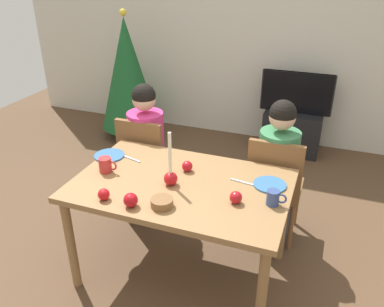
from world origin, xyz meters
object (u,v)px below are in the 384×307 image
Objects in this scene: apple_by_right_mug at (236,197)px; apple_far_edge at (187,166)px; dining_table at (181,194)px; christmas_tree at (127,74)px; tv_stand at (292,131)px; apple_by_left_plate at (104,194)px; tv at (297,93)px; plate_left at (109,155)px; plate_right at (270,185)px; chair_left at (146,160)px; chair_right at (275,183)px; mug_left at (106,165)px; person_right_child at (276,175)px; apple_near_candle at (131,200)px; person_left_child at (147,152)px; bowl_walnuts at (162,203)px; mug_right at (274,198)px; candle_centerpiece at (171,175)px.

apple_by_right_mug is 0.49m from apple_far_edge.
dining_table is 0.91× the size of christmas_tree.
tv_stand is 2.46m from apple_by_right_mug.
tv_stand is at bearing 78.83° from dining_table.
tv is at bearing 72.77° from apple_by_left_plate.
apple_by_right_mug is at bearing -91.50° from tv_stand.
tv_stand is at bearing 62.87° from plate_left.
plate_left is (-1.09, -2.13, 0.52)m from tv_stand.
christmas_tree reaches higher than plate_right.
chair_left and chair_right have the same top height.
christmas_tree is 2.29m from mug_left.
chair_left is at bearing -56.66° from christmas_tree.
chair_right is 0.07m from person_right_child.
chair_right is at bearing 49.22° from dining_table.
chair_right is 2.50m from christmas_tree.
chair_right is at bearing 31.47° from mug_left.
apple_near_candle is at bearing -67.47° from chair_left.
chair_left is at bearing -121.31° from tv.
tv is at bearing 78.83° from dining_table.
chair_right is 1.10m from person_left_child.
person_right_child is 8.72× the size of bowl_walnuts.
person_left_child is 15.30× the size of apple_by_right_mug.
chair_right is 6.72× the size of mug_left.
plate_left is at bearing -117.12° from tv.
person_right_child is 0.51m from plate_right.
chair_left is at bearing 158.73° from plate_right.
person_right_child is at bearing -87.59° from tv_stand.
plate_right is at bearing 11.10° from mug_left.
bowl_walnuts is (0.57, -0.89, 0.26)m from chair_left.
chair_right is at bearing 92.95° from plate_right.
person_left_child reaches higher than tv_stand.
plate_left is 1.84× the size of mug_right.
person_right_child is at bearing 54.68° from apple_near_candle.
apple_near_candle is (-0.63, -2.65, 0.08)m from tv.
mug_left is at bearing -86.73° from person_left_child.
christmas_tree is at bearing 115.09° from plate_left.
apple_far_edge is (0.62, -0.00, 0.03)m from plate_left.
dining_table is 2.35m from tv.
tv reaches higher than bowl_walnuts.
apple_by_left_plate reaches higher than plate_left.
person_left_child is 1.38m from mug_right.
person_right_child is (0.00, 0.03, 0.06)m from chair_right.
apple_near_candle reaches higher than apple_far_edge.
apple_by_left_plate is at bearing -61.86° from plate_left.
apple_far_edge reaches higher than plate_right.
chair_right reaches higher than apple_by_left_plate.
apple_far_edge is (0.35, 0.51, 0.00)m from apple_by_left_plate.
person_right_child is 1.83× the size of tv_stand.
tv reaches higher than chair_right.
tv_stand is 2.47m from candle_centerpiece.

